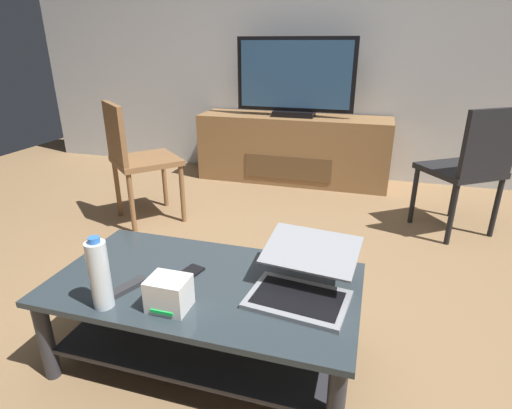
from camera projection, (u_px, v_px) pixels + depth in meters
The scene contains 13 objects.
ground_plane at pixel (255, 316), 2.03m from camera, with size 7.68×7.68×0.00m, color olive.
back_wall at pixel (332, 28), 3.76m from camera, with size 6.40×0.12×2.80m, color silver.
coffee_table at pixel (206, 305), 1.67m from camera, with size 1.23×0.66×0.38m.
media_cabinet at pixel (293, 149), 3.95m from camera, with size 1.82×0.48×0.63m.
television at pixel (295, 79), 3.69m from camera, with size 1.09×0.20×0.70m.
dining_chair at pixel (470, 165), 2.73m from camera, with size 0.61×0.61×0.90m.
side_chair at pixel (135, 155), 2.94m from camera, with size 0.62×0.62×0.89m.
laptop at pixel (303, 279), 1.53m from camera, with size 0.41×0.44×0.18m.
router_box at pixel (169, 293), 1.45m from camera, with size 0.14×0.12×0.12m.
water_bottle_near at pixel (100, 274), 1.43m from camera, with size 0.07×0.07×0.28m.
cell_phone at pixel (188, 274), 1.67m from camera, with size 0.07×0.14×0.01m, color black.
tv_remote at pixel (127, 287), 1.57m from camera, with size 0.04×0.16×0.02m, color #2D2D30.
soundbar_remote at pixel (102, 263), 1.75m from camera, with size 0.04×0.16×0.02m, color black.
Camera 1 is at (0.48, -1.61, 1.27)m, focal length 28.46 mm.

